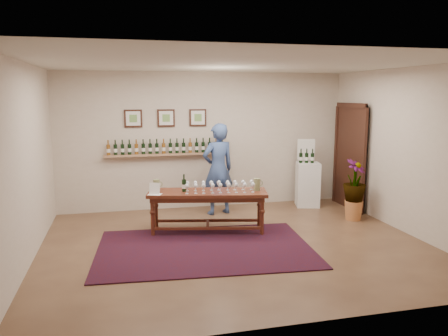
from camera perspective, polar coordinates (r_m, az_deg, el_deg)
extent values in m
plane|color=#4E3322|center=(7.01, 1.55, -9.96)|extent=(6.00, 6.00, 0.00)
plane|color=beige|center=(9.10, -2.50, 3.59)|extent=(6.00, 0.00, 6.00)
plane|color=beige|center=(4.35, 10.20, -3.10)|extent=(6.00, 0.00, 6.00)
plane|color=beige|center=(6.58, -24.53, 0.45)|extent=(0.00, 5.00, 5.00)
plane|color=beige|center=(8.00, 22.85, 2.03)|extent=(0.00, 5.00, 5.00)
plane|color=beige|center=(6.63, 1.66, 13.50)|extent=(6.00, 6.00, 0.00)
cube|color=tan|center=(8.92, -7.43, 1.78)|extent=(2.50, 0.16, 0.04)
cube|color=black|center=(9.42, 16.33, 1.27)|extent=(0.10, 1.00, 2.10)
cube|color=black|center=(9.40, 16.07, 1.26)|extent=(0.04, 1.12, 2.22)
cube|color=black|center=(8.87, -11.78, 6.36)|extent=(0.35, 0.03, 0.35)
cube|color=silver|center=(8.86, -11.78, 6.35)|extent=(0.28, 0.01, 0.28)
cube|color=#6E9A4D|center=(8.85, -11.78, 6.35)|extent=(0.15, 0.00, 0.15)
cube|color=black|center=(8.92, -7.58, 6.49)|extent=(0.35, 0.03, 0.35)
cube|color=silver|center=(8.90, -7.57, 6.48)|extent=(0.28, 0.01, 0.28)
cube|color=#6E9A4D|center=(8.90, -7.56, 6.48)|extent=(0.15, 0.00, 0.15)
cube|color=black|center=(9.01, -3.44, 6.58)|extent=(0.35, 0.03, 0.35)
cube|color=silver|center=(8.99, -3.42, 6.58)|extent=(0.28, 0.01, 0.28)
cube|color=#6E9A4D|center=(8.99, -3.41, 6.58)|extent=(0.15, 0.00, 0.15)
cube|color=#410C0B|center=(6.83, -2.52, -10.44)|extent=(3.42, 2.42, 0.02)
cube|color=#4A2712|center=(7.47, -2.17, -3.25)|extent=(2.10, 1.05, 0.05)
cube|color=#4A2712|center=(7.49, -2.16, -3.73)|extent=(1.97, 0.92, 0.09)
cylinder|color=#4A2712|center=(7.41, -9.31, -6.34)|extent=(0.08, 0.08, 0.66)
cylinder|color=#4A2712|center=(7.39, 5.00, -6.30)|extent=(0.08, 0.08, 0.66)
cylinder|color=#4A2712|center=(7.85, -8.86, -5.43)|extent=(0.08, 0.08, 0.66)
cylinder|color=#4A2712|center=(7.83, 4.62, -5.39)|extent=(0.08, 0.08, 0.66)
cube|color=#4A2712|center=(7.40, -2.16, -7.87)|extent=(1.80, 0.43, 0.05)
cube|color=#4A2712|center=(7.84, -2.12, -6.87)|extent=(1.80, 0.43, 0.05)
cube|color=#4A2712|center=(7.62, -2.14, -7.36)|extent=(0.14, 0.46, 0.05)
cube|color=silver|center=(7.31, -9.06, -2.66)|extent=(0.25, 0.22, 0.19)
cube|color=white|center=(9.43, 10.87, -2.11)|extent=(0.57, 0.57, 0.93)
cube|color=silver|center=(9.46, 10.67, 2.35)|extent=(0.36, 0.11, 0.51)
cone|color=#BE733F|center=(8.65, 16.55, -5.32)|extent=(0.34, 0.34, 0.36)
imported|color=#163717|center=(8.54, 16.71, -2.10)|extent=(0.74, 0.74, 0.63)
imported|color=#364D80|center=(8.57, -0.78, -0.15)|extent=(0.74, 0.57, 1.80)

